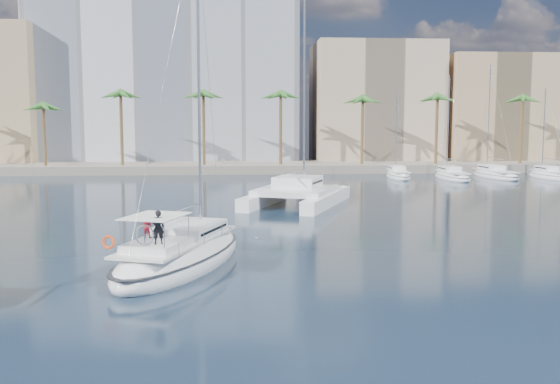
{
  "coord_description": "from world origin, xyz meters",
  "views": [
    {
      "loc": [
        -1.54,
        -32.42,
        7.24
      ],
      "look_at": [
        1.07,
        1.5,
        3.43
      ],
      "focal_mm": 40.0,
      "sensor_mm": 36.0,
      "label": 1
    }
  ],
  "objects": [
    {
      "name": "moored_yacht_d",
      "position": [
        39.5,
        45.0,
        0.0
      ],
      "size": [
        3.52,
        9.55,
        11.9
      ],
      "primitive_type": null,
      "rotation": [
        0.0,
        0.0,
        0.09
      ],
      "color": "white",
      "rests_on": "ground"
    },
    {
      "name": "palm_right",
      "position": [
        34.0,
        57.0,
        10.28
      ],
      "size": [
        3.6,
        3.6,
        12.3
      ],
      "color": "brown",
      "rests_on": "ground"
    },
    {
      "name": "moored_yacht_a",
      "position": [
        20.0,
        47.0,
        0.0
      ],
      "size": [
        3.37,
        9.52,
        11.9
      ],
      "primitive_type": null,
      "rotation": [
        0.0,
        0.0,
        -0.07
      ],
      "color": "white",
      "rests_on": "ground"
    },
    {
      "name": "catamaran",
      "position": [
        4.15,
        21.88,
        1.17
      ],
      "size": [
        11.14,
        14.69,
        19.06
      ],
      "rotation": [
        0.0,
        0.0,
        -0.39
      ],
      "color": "white",
      "rests_on": "ground"
    },
    {
      "name": "building_modern",
      "position": [
        -12.0,
        73.0,
        14.0
      ],
      "size": [
        42.0,
        16.0,
        28.0
      ],
      "primitive_type": "cube",
      "color": "silver",
      "rests_on": "ground"
    },
    {
      "name": "building_tan_right",
      "position": [
        42.0,
        68.0,
        9.0
      ],
      "size": [
        18.0,
        12.0,
        18.0
      ],
      "primitive_type": "cube",
      "color": "tan",
      "rests_on": "ground"
    },
    {
      "name": "main_sloop",
      "position": [
        -4.15,
        -1.27,
        0.55
      ],
      "size": [
        7.98,
        13.14,
        18.6
      ],
      "rotation": [
        0.0,
        0.0,
        -0.34
      ],
      "color": "white",
      "rests_on": "ground"
    },
    {
      "name": "moored_yacht_b",
      "position": [
        26.5,
        45.0,
        0.0
      ],
      "size": [
        3.32,
        10.83,
        13.72
      ],
      "primitive_type": null,
      "rotation": [
        0.0,
        0.0,
        -0.02
      ],
      "color": "white",
      "rests_on": "ground"
    },
    {
      "name": "ground",
      "position": [
        0.0,
        0.0,
        0.0
      ],
      "size": [
        160.0,
        160.0,
        0.0
      ],
      "primitive_type": "plane",
      "color": "black",
      "rests_on": "ground"
    },
    {
      "name": "seagull",
      "position": [
        -0.21,
        2.54,
        0.66
      ],
      "size": [
        0.95,
        0.41,
        0.17
      ],
      "color": "silver",
      "rests_on": "ground"
    },
    {
      "name": "moored_yacht_c",
      "position": [
        33.0,
        47.0,
        0.0
      ],
      "size": [
        3.98,
        12.33,
        15.54
      ],
      "primitive_type": null,
      "rotation": [
        0.0,
        0.0,
        0.03
      ],
      "color": "white",
      "rests_on": "ground"
    },
    {
      "name": "palm_centre",
      "position": [
        0.0,
        57.0,
        10.28
      ],
      "size": [
        3.6,
        3.6,
        12.3
      ],
      "color": "brown",
      "rests_on": "ground"
    },
    {
      "name": "building_beige",
      "position": [
        22.0,
        70.0,
        10.0
      ],
      "size": [
        20.0,
        14.0,
        20.0
      ],
      "primitive_type": "cube",
      "color": "tan",
      "rests_on": "ground"
    },
    {
      "name": "quay",
      "position": [
        0.0,
        61.0,
        0.6
      ],
      "size": [
        120.0,
        14.0,
        1.2
      ],
      "primitive_type": "cube",
      "color": "gray",
      "rests_on": "ground"
    }
  ]
}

